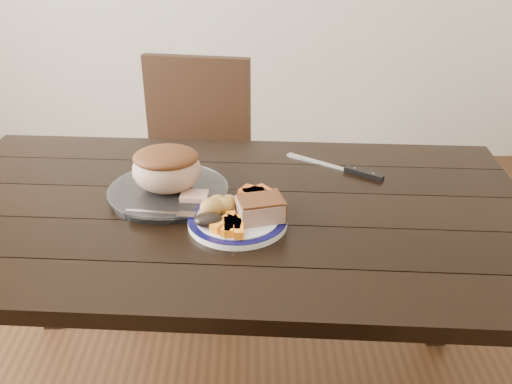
{
  "coord_description": "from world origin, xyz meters",
  "views": [
    {
      "loc": [
        0.07,
        -1.31,
        1.47
      ],
      "look_at": [
        0.08,
        -0.02,
        0.8
      ],
      "focal_mm": 40.0,
      "sensor_mm": 36.0,
      "label": 1
    }
  ],
  "objects_px": {
    "chair_far": "(193,166)",
    "serving_platter": "(169,193)",
    "dinner_plate": "(238,221)",
    "pork_slice": "(260,209)",
    "dining_table": "(226,236)",
    "fork": "(166,214)",
    "carving_knife": "(351,170)",
    "roast_joint": "(167,170)"
  },
  "relations": [
    {
      "from": "dining_table",
      "to": "pork_slice",
      "type": "bearing_deg",
      "value": -48.24
    },
    {
      "from": "carving_knife",
      "to": "pork_slice",
      "type": "bearing_deg",
      "value": -95.97
    },
    {
      "from": "fork",
      "to": "carving_knife",
      "type": "bearing_deg",
      "value": 36.53
    },
    {
      "from": "dining_table",
      "to": "fork",
      "type": "distance_m",
      "value": 0.2
    },
    {
      "from": "dining_table",
      "to": "serving_platter",
      "type": "relative_size",
      "value": 5.27
    },
    {
      "from": "chair_far",
      "to": "carving_knife",
      "type": "height_order",
      "value": "chair_far"
    },
    {
      "from": "dining_table",
      "to": "dinner_plate",
      "type": "relative_size",
      "value": 6.77
    },
    {
      "from": "serving_platter",
      "to": "pork_slice",
      "type": "xyz_separation_m",
      "value": [
        0.24,
        -0.16,
        0.04
      ]
    },
    {
      "from": "dinner_plate",
      "to": "fork",
      "type": "distance_m",
      "value": 0.18
    },
    {
      "from": "chair_far",
      "to": "roast_joint",
      "type": "height_order",
      "value": "chair_far"
    },
    {
      "from": "chair_far",
      "to": "dinner_plate",
      "type": "height_order",
      "value": "chair_far"
    },
    {
      "from": "dining_table",
      "to": "serving_platter",
      "type": "bearing_deg",
      "value": 159.64
    },
    {
      "from": "dining_table",
      "to": "carving_knife",
      "type": "bearing_deg",
      "value": 28.96
    },
    {
      "from": "chair_far",
      "to": "roast_joint",
      "type": "distance_m",
      "value": 0.74
    },
    {
      "from": "chair_far",
      "to": "dinner_plate",
      "type": "distance_m",
      "value": 0.89
    },
    {
      "from": "fork",
      "to": "carving_knife",
      "type": "distance_m",
      "value": 0.58
    },
    {
      "from": "chair_far",
      "to": "pork_slice",
      "type": "relative_size",
      "value": 8.76
    },
    {
      "from": "serving_platter",
      "to": "pork_slice",
      "type": "relative_size",
      "value": 2.97
    },
    {
      "from": "fork",
      "to": "carving_knife",
      "type": "xyz_separation_m",
      "value": [
        0.51,
        0.28,
        -0.01
      ]
    },
    {
      "from": "dining_table",
      "to": "roast_joint",
      "type": "distance_m",
      "value": 0.24
    },
    {
      "from": "serving_platter",
      "to": "carving_knife",
      "type": "xyz_separation_m",
      "value": [
        0.52,
        0.14,
        -0.0
      ]
    },
    {
      "from": "pork_slice",
      "to": "roast_joint",
      "type": "bearing_deg",
      "value": 147.27
    },
    {
      "from": "dining_table",
      "to": "serving_platter",
      "type": "distance_m",
      "value": 0.19
    },
    {
      "from": "dining_table",
      "to": "serving_platter",
      "type": "xyz_separation_m",
      "value": [
        -0.16,
        0.06,
        0.1
      ]
    },
    {
      "from": "dinner_plate",
      "to": "carving_knife",
      "type": "xyz_separation_m",
      "value": [
        0.33,
        0.29,
        -0.0
      ]
    },
    {
      "from": "dining_table",
      "to": "carving_knife",
      "type": "xyz_separation_m",
      "value": [
        0.36,
        0.2,
        0.1
      ]
    },
    {
      "from": "pork_slice",
      "to": "fork",
      "type": "relative_size",
      "value": 0.6
    },
    {
      "from": "pork_slice",
      "to": "fork",
      "type": "distance_m",
      "value": 0.24
    },
    {
      "from": "dining_table",
      "to": "pork_slice",
      "type": "xyz_separation_m",
      "value": [
        0.09,
        -0.1,
        0.14
      ]
    },
    {
      "from": "chair_far",
      "to": "carving_knife",
      "type": "xyz_separation_m",
      "value": [
        0.52,
        -0.54,
        0.23
      ]
    },
    {
      "from": "serving_platter",
      "to": "fork",
      "type": "xyz_separation_m",
      "value": [
        0.01,
        -0.13,
        0.01
      ]
    },
    {
      "from": "dinner_plate",
      "to": "serving_platter",
      "type": "bearing_deg",
      "value": 141.21
    },
    {
      "from": "dinner_plate",
      "to": "carving_knife",
      "type": "bearing_deg",
      "value": 41.97
    },
    {
      "from": "chair_far",
      "to": "serving_platter",
      "type": "relative_size",
      "value": 2.95
    },
    {
      "from": "pork_slice",
      "to": "fork",
      "type": "bearing_deg",
      "value": 174.13
    },
    {
      "from": "chair_far",
      "to": "carving_knife",
      "type": "relative_size",
      "value": 3.45
    },
    {
      "from": "roast_joint",
      "to": "dinner_plate",
      "type": "bearing_deg",
      "value": -38.79
    },
    {
      "from": "dinner_plate",
      "to": "serving_platter",
      "type": "xyz_separation_m",
      "value": [
        -0.19,
        0.15,
        0.0
      ]
    },
    {
      "from": "chair_far",
      "to": "serving_platter",
      "type": "distance_m",
      "value": 0.72
    },
    {
      "from": "roast_joint",
      "to": "carving_knife",
      "type": "height_order",
      "value": "roast_joint"
    },
    {
      "from": "pork_slice",
      "to": "carving_knife",
      "type": "relative_size",
      "value": 0.39
    },
    {
      "from": "chair_far",
      "to": "pork_slice",
      "type": "distance_m",
      "value": 0.91
    }
  ]
}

